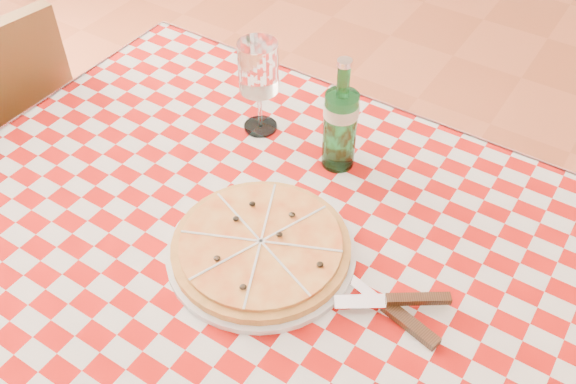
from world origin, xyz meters
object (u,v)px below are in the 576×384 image
dining_table (279,277)px  wine_glass (259,88)px  pizza_plate (261,246)px  water_bottle (341,115)px

dining_table → wine_glass: size_ratio=6.05×
pizza_plate → water_bottle: water_bottle is taller
wine_glass → dining_table: bearing=-49.6°
dining_table → water_bottle: (-0.02, 0.23, 0.22)m
pizza_plate → water_bottle: size_ratio=1.37×
dining_table → pizza_plate: size_ratio=3.76×
pizza_plate → water_bottle: bearing=91.3°
dining_table → wine_glass: wine_glass is taller
dining_table → pizza_plate: bearing=-104.1°
dining_table → water_bottle: water_bottle is taller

